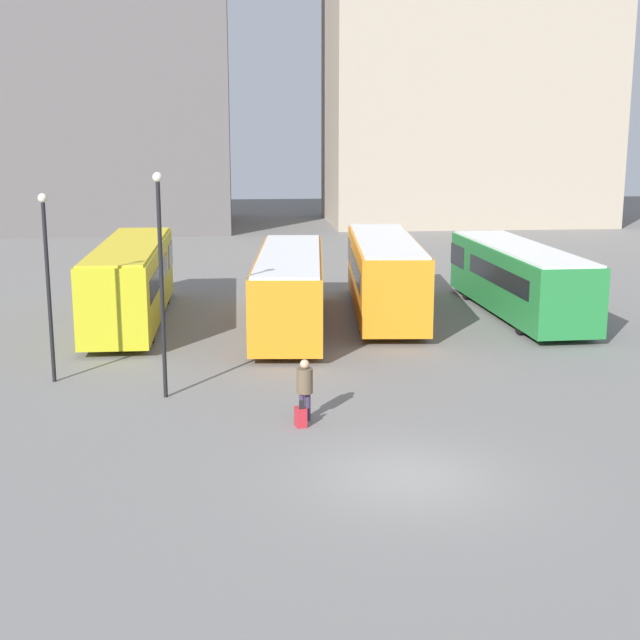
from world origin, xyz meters
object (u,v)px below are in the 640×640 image
(bus_1, at_px, (290,286))
(suitcase, at_px, (301,417))
(traveler, at_px, (305,384))
(lamp_post_1, at_px, (161,269))
(bus_0, at_px, (131,279))
(bus_3, at_px, (518,277))
(bus_2, at_px, (384,273))
(lamp_post_0, at_px, (47,273))

(bus_1, height_order, suitcase, bus_1)
(bus_1, xyz_separation_m, traveler, (-0.34, -11.56, -0.60))
(lamp_post_1, bearing_deg, bus_0, 101.10)
(traveler, xyz_separation_m, lamp_post_1, (-3.85, 2.49, 2.75))
(bus_3, relative_size, traveler, 6.90)
(bus_2, relative_size, traveler, 6.94)
(traveler, bearing_deg, bus_3, -49.64)
(bus_0, height_order, lamp_post_1, lamp_post_1)
(traveler, height_order, suitcase, traveler)
(bus_2, distance_m, lamp_post_0, 15.00)
(bus_1, relative_size, suitcase, 16.19)
(traveler, relative_size, lamp_post_0, 0.29)
(bus_0, bearing_deg, bus_1, -103.00)
(bus_2, relative_size, lamp_post_0, 2.02)
(bus_1, xyz_separation_m, lamp_post_0, (-7.73, -7.11, 1.79))
(bus_1, distance_m, lamp_post_0, 10.65)
(bus_2, height_order, traveler, bus_2)
(bus_1, bearing_deg, lamp_post_1, 160.43)
(lamp_post_0, bearing_deg, bus_1, 42.64)
(bus_3, bearing_deg, traveler, 140.84)
(bus_0, xyz_separation_m, bus_2, (10.33, 0.54, 0.01))
(bus_2, xyz_separation_m, lamp_post_0, (-11.79, -9.13, 1.64))
(traveler, distance_m, suitcase, 0.90)
(bus_3, bearing_deg, bus_2, 81.67)
(bus_1, xyz_separation_m, bus_2, (4.06, 2.02, 0.14))
(suitcase, bearing_deg, bus_1, -14.55)
(bus_0, bearing_deg, bus_3, -90.07)
(bus_1, relative_size, lamp_post_0, 2.11)
(lamp_post_1, bearing_deg, bus_3, 37.25)
(bus_0, bearing_deg, suitcase, -156.62)
(bus_3, xyz_separation_m, lamp_post_1, (-13.75, -10.46, 2.16))
(bus_2, height_order, suitcase, bus_2)
(suitcase, relative_size, lamp_post_1, 0.12)
(bus_2, distance_m, bus_3, 5.53)
(traveler, relative_size, lamp_post_1, 0.26)
(bus_2, bearing_deg, traveler, 166.85)
(bus_0, xyz_separation_m, suitcase, (5.77, -13.53, -1.46))
(bus_0, height_order, bus_2, bus_2)
(traveler, bearing_deg, bus_0, 12.21)
(suitcase, bearing_deg, bus_3, -49.01)
(bus_0, relative_size, bus_3, 1.03)
(traveler, xyz_separation_m, suitcase, (-0.15, -0.49, -0.73))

